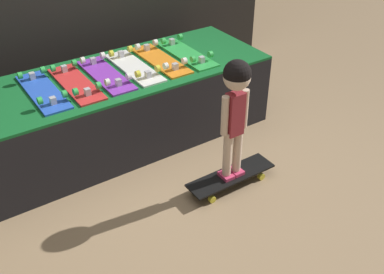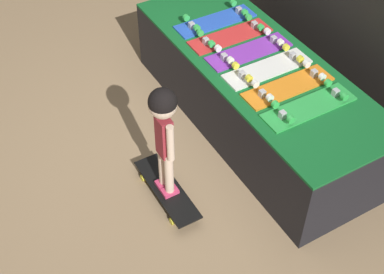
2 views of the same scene
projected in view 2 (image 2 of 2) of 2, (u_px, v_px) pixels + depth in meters
The scene contains 10 objects.
ground_plane at pixel (190, 146), 4.24m from camera, with size 16.00×16.00×0.00m, color #9E7F5B.
display_rack at pixel (254, 92), 4.23m from camera, with size 2.38×0.87×0.62m.
skateboard_blue_on_rack at pixel (215, 20), 4.38m from camera, with size 0.20×0.69×0.09m.
skateboard_red_on_rack at pixel (230, 35), 4.22m from camera, with size 0.20×0.69×0.09m.
skateboard_purple_on_rack at pixel (249, 51), 4.08m from camera, with size 0.20×0.69×0.09m.
skateboard_white_on_rack at pixel (267, 68), 3.92m from camera, with size 0.20×0.69×0.09m.
skateboard_orange_on_rack at pixel (288, 86), 3.77m from camera, with size 0.20×0.69×0.09m.
skateboard_green_on_rack at pixel (309, 106), 3.62m from camera, with size 0.20×0.69×0.09m.
skateboard_on_floor at pixel (167, 190), 3.82m from camera, with size 0.69×0.19×0.09m.
child at pixel (164, 124), 3.37m from camera, with size 0.22×0.18×0.91m.
Camera 2 is at (2.57, -1.46, 3.03)m, focal length 50.00 mm.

